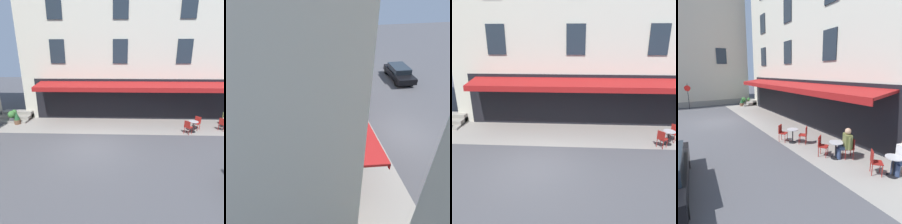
{
  "view_description": "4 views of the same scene",
  "coord_description": "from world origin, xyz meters",
  "views": [
    {
      "loc": [
        -1.55,
        9.09,
        4.87
      ],
      "look_at": [
        -1.09,
        -4.05,
        0.83
      ],
      "focal_mm": 29.2,
      "sensor_mm": 36.0,
      "label": 1
    },
    {
      "loc": [
        9.33,
        -6.34,
        8.71
      ],
      "look_at": [
        -1.5,
        -4.13,
        1.35
      ],
      "focal_mm": 32.76,
      "sensor_mm": 36.0,
      "label": 2
    },
    {
      "loc": [
        -1.74,
        8.14,
        5.27
      ],
      "look_at": [
        -1.06,
        -3.59,
        1.28
      ],
      "focal_mm": 34.91,
      "sensor_mm": 36.0,
      "label": 3
    },
    {
      "loc": [
        -14.61,
        2.62,
        3.67
      ],
      "look_at": [
        -3.1,
        -4.32,
        0.85
      ],
      "focal_mm": 29.96,
      "sensor_mm": 36.0,
      "label": 4
    }
  ],
  "objects": [
    {
      "name": "ground_plane",
      "position": [
        0.0,
        0.0,
        0.0
      ],
      "size": [
        70.0,
        70.0,
        0.0
      ],
      "primitive_type": "plane",
      "color": "#4C4C51"
    },
    {
      "name": "sidewalk_cafe_terrace",
      "position": [
        -3.25,
        -3.4,
        0.0
      ],
      "size": [
        20.5,
        3.2,
        0.01
      ],
      "primitive_type": "cube",
      "color": "gray",
      "rests_on": "ground_plane"
    },
    {
      "name": "cafe_building_facade",
      "position": [
        -4.0,
        -9.49,
        7.49
      ],
      "size": [
        20.0,
        10.7,
        15.0
      ],
      "color": "beige",
      "rests_on": "ground_plane"
    },
    {
      "name": "cafe_table_near_entrance",
      "position": [
        -11.25,
        -3.72,
        0.49
      ],
      "size": [
        0.6,
        0.6,
        0.75
      ],
      "color": "black",
      "rests_on": "ground_plane"
    },
    {
      "name": "cafe_chair_red_kerbside",
      "position": [
        -10.81,
        -3.27,
        0.55
      ],
      "size": [
        0.57,
        0.57,
        0.91
      ],
      "color": "maroon",
      "rests_on": "ground_plane"
    },
    {
      "name": "cafe_chair_red_by_window",
      "position": [
        -11.38,
        -4.34,
        0.55
      ],
      "size": [
        0.47,
        0.47,
        0.91
      ],
      "color": "maroon",
      "rests_on": "ground_plane"
    },
    {
      "name": "cafe_table_mid_terrace",
      "position": [
        -6.56,
        -2.4,
        0.49
      ],
      "size": [
        0.6,
        0.6,
        0.75
      ],
      "color": "black",
      "rests_on": "ground_plane"
    },
    {
      "name": "cafe_chair_red_under_awning",
      "position": [
        -6.06,
        -2.01,
        0.55
      ],
      "size": [
        0.56,
        0.56,
        0.91
      ],
      "color": "maroon",
      "rests_on": "ground_plane"
    },
    {
      "name": "cafe_chair_red_near_door",
      "position": [
        -7.0,
        -2.85,
        0.55
      ],
      "size": [
        0.57,
        0.57,
        0.91
      ],
      "color": "maroon",
      "rests_on": "ground_plane"
    },
    {
      "name": "cafe_table_streetside",
      "position": [
        -9.12,
        -3.01,
        0.49
      ],
      "size": [
        0.6,
        0.6,
        0.75
      ],
      "color": "black",
      "rests_on": "ground_plane"
    },
    {
      "name": "cafe_chair_red_corner_right",
      "position": [
        -8.6,
        -2.65,
        0.55
      ],
      "size": [
        0.56,
        0.56,
        0.91
      ],
      "color": "maroon",
      "rests_on": "ground_plane"
    },
    {
      "name": "cafe_chair_red_corner_left",
      "position": [
        -9.44,
        -3.55,
        0.55
      ],
      "size": [
        0.55,
        0.55,
        0.91
      ],
      "color": "maroon",
      "rests_on": "ground_plane"
    },
    {
      "name": "seated_patron_in_white",
      "position": [
        -11.34,
        -4.13,
        0.72
      ],
      "size": [
        0.71,
        0.64,
        1.37
      ],
      "color": "navy",
      "rests_on": "ground_plane"
    },
    {
      "name": "seated_companion_in_olive",
      "position": [
        -9.33,
        -3.36,
        0.72
      ],
      "size": [
        0.67,
        0.69,
        1.37
      ],
      "color": "navy",
      "rests_on": "ground_plane"
    },
    {
      "name": "parked_car_black",
      "position": [
        -8.25,
        3.49,
        0.71
      ],
      "size": [
        4.4,
        2.07,
        1.33
      ],
      "color": "black",
      "rests_on": "ground_plane"
    }
  ]
}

